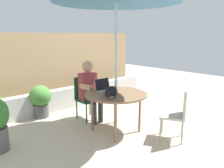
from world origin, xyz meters
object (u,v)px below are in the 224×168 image
(chair_occupied, at_px, (85,95))
(person_seated, at_px, (90,88))
(chair_empty, at_px, (178,111))
(laptop, at_px, (104,87))
(potted_plant_near_fence, at_px, (40,99))
(cat, at_px, (111,92))
(patio_table, at_px, (116,96))

(chair_occupied, xyz_separation_m, person_seated, (-0.00, -0.16, 0.17))
(chair_empty, bearing_deg, laptop, 114.92)
(chair_empty, bearing_deg, potted_plant_near_fence, 115.53)
(chair_empty, relative_size, laptop, 2.76)
(laptop, distance_m, potted_plant_near_fence, 1.50)
(potted_plant_near_fence, bearing_deg, person_seated, -51.27)
(cat, relative_size, potted_plant_near_fence, 0.82)
(chair_occupied, bearing_deg, potted_plant_near_fence, 134.64)
(patio_table, xyz_separation_m, laptop, (-0.03, 0.28, 0.12))
(person_seated, bearing_deg, laptop, -93.67)
(person_seated, xyz_separation_m, cat, (-0.23, -0.87, 0.12))
(chair_occupied, bearing_deg, chair_empty, -73.89)
(chair_occupied, relative_size, laptop, 2.76)
(chair_empty, distance_m, cat, 1.14)
(person_seated, relative_size, laptop, 3.84)
(chair_empty, xyz_separation_m, laptop, (-0.56, 1.20, 0.27))
(chair_occupied, xyz_separation_m, laptop, (-0.03, -0.63, 0.27))
(person_seated, relative_size, cat, 2.14)
(patio_table, distance_m, chair_empty, 1.07)
(patio_table, height_order, laptop, laptop)
(cat, bearing_deg, chair_occupied, 77.56)
(chair_empty, xyz_separation_m, potted_plant_near_fence, (-1.20, 2.51, -0.11))
(person_seated, bearing_deg, chair_empty, -72.47)
(patio_table, bearing_deg, person_seated, 90.00)
(chair_empty, height_order, potted_plant_near_fence, chair_empty)
(laptop, bearing_deg, chair_empty, -65.08)
(chair_empty, bearing_deg, person_seated, 107.53)
(laptop, bearing_deg, chair_occupied, 87.25)
(chair_occupied, height_order, laptop, laptop)
(person_seated, xyz_separation_m, laptop, (-0.03, -0.47, 0.10))
(laptop, height_order, potted_plant_near_fence, laptop)
(patio_table, xyz_separation_m, person_seated, (-0.00, 0.75, 0.02))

